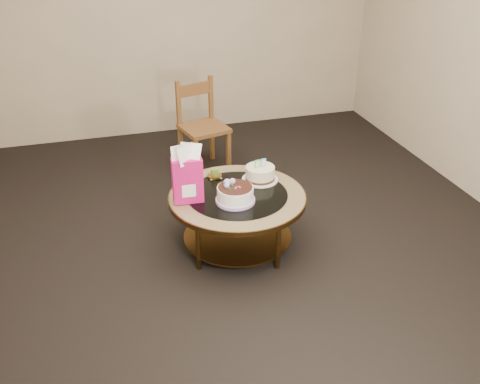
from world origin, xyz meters
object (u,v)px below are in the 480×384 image
object	(u,v)px
decorated_cake	(235,195)
dining_chair	(202,126)
coffee_table	(237,203)
gift_bag	(187,174)
cream_cake	(260,174)

from	to	relation	value
decorated_cake	dining_chair	xyz separation A→B (m)	(0.10, 1.52, -0.07)
coffee_table	decorated_cake	bearing A→B (deg)	-114.53
dining_chair	coffee_table	bearing A→B (deg)	-106.25
coffee_table	decorated_cake	size ratio (longest dim) A/B	3.60
coffee_table	gift_bag	world-z (taller)	gift_bag
gift_bag	dining_chair	bearing A→B (deg)	77.54
coffee_table	dining_chair	bearing A→B (deg)	87.86
coffee_table	cream_cake	bearing A→B (deg)	35.93
gift_bag	decorated_cake	bearing A→B (deg)	-15.44
coffee_table	dining_chair	xyz separation A→B (m)	(0.05, 1.42, 0.07)
decorated_cake	cream_cake	bearing A→B (deg)	44.05
decorated_cake	gift_bag	xyz separation A→B (m)	(-0.32, 0.11, 0.16)
cream_cake	decorated_cake	bearing A→B (deg)	-146.73
cream_cake	gift_bag	size ratio (longest dim) A/B	0.65
gift_bag	dining_chair	world-z (taller)	gift_bag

